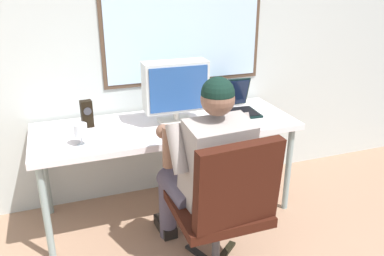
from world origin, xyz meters
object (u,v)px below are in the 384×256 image
(desk, at_px, (167,131))
(office_chair, at_px, (226,202))
(desk_speaker, at_px, (87,114))
(wine_glass, at_px, (81,131))
(crt_monitor, at_px, (176,87))
(laptop, at_px, (234,104))
(person_seated, at_px, (207,166))

(desk, bearing_deg, office_chair, -83.10)
(office_chair, distance_m, desk_speaker, 1.20)
(office_chair, bearing_deg, wine_glass, 137.43)
(crt_monitor, xyz_separation_m, laptop, (0.51, 0.07, -0.20))
(person_seated, xyz_separation_m, laptop, (0.50, 0.66, 0.15))
(laptop, height_order, desk_speaker, laptop)
(crt_monitor, relative_size, laptop, 1.32)
(desk_speaker, bearing_deg, crt_monitor, -11.72)
(person_seated, relative_size, wine_glass, 8.66)
(person_seated, distance_m, wine_glass, 0.83)
(desk_speaker, bearing_deg, wine_glass, -102.72)
(office_chair, xyz_separation_m, desk_speaker, (-0.64, 0.97, 0.28))
(crt_monitor, height_order, desk_speaker, crt_monitor)
(desk_speaker, bearing_deg, desk, -14.18)
(wine_glass, height_order, desk_speaker, desk_speaker)
(office_chair, height_order, laptop, laptop)
(crt_monitor, distance_m, laptop, 0.55)
(crt_monitor, bearing_deg, desk, -173.32)
(desk, xyz_separation_m, laptop, (0.58, 0.08, 0.12))
(person_seated, bearing_deg, laptop, 53.02)
(office_chair, bearing_deg, person_seated, 93.69)
(person_seated, distance_m, desk_speaker, 0.97)
(wine_glass, bearing_deg, laptop, 12.24)
(crt_monitor, bearing_deg, wine_glass, -164.86)
(wine_glass, distance_m, desk_speaker, 0.32)
(wine_glass, bearing_deg, desk, 16.15)
(wine_glass, xyz_separation_m, desk_speaker, (0.07, 0.32, 0.00))
(office_chair, bearing_deg, laptop, 62.32)
(desk, relative_size, person_seated, 1.52)
(crt_monitor, relative_size, wine_glass, 3.20)
(desk_speaker, bearing_deg, person_seated, -48.76)
(office_chair, bearing_deg, crt_monitor, 91.72)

